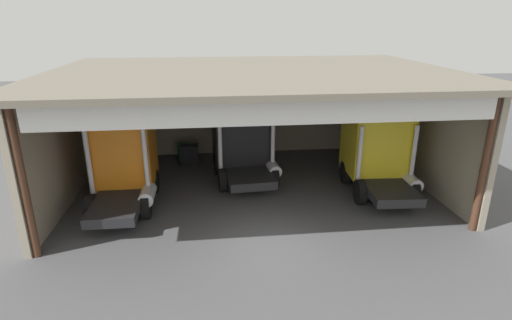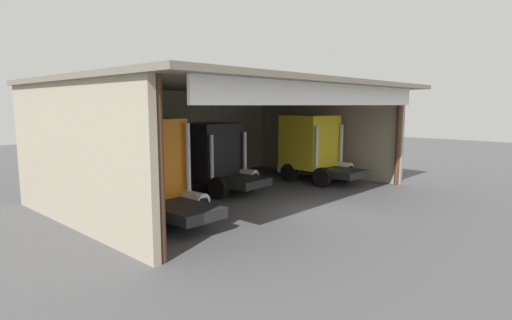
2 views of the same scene
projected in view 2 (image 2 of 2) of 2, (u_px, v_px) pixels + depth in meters
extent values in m
plane|color=#4C4C4F|center=(321.00, 211.00, 16.31)|extent=(80.00, 80.00, 0.00)
cube|color=#9E937F|center=(170.00, 136.00, 22.79)|extent=(15.30, 0.24, 5.03)
cube|color=#9E937F|center=(71.00, 156.00, 13.82)|extent=(0.24, 10.12, 5.03)
cube|color=#9E937F|center=(322.00, 133.00, 24.94)|extent=(0.24, 10.12, 5.03)
cube|color=#6E6759|center=(241.00, 85.00, 18.63)|extent=(15.90, 11.32, 0.20)
cylinder|color=#4C2D1E|center=(160.00, 171.00, 10.70)|extent=(0.24, 0.24, 5.03)
cylinder|color=#4C2D1E|center=(398.00, 138.00, 21.45)|extent=(0.24, 0.24, 5.03)
cube|color=white|center=(334.00, 93.00, 15.36)|extent=(13.77, 0.12, 0.90)
cube|color=orange|center=(144.00, 159.00, 15.10)|extent=(2.32, 2.35, 2.98)
cube|color=black|center=(127.00, 143.00, 15.84)|extent=(1.96, 0.07, 0.89)
cube|color=silver|center=(129.00, 196.00, 16.14)|extent=(2.19, 0.17, 0.44)
cube|color=#232326|center=(175.00, 208.00, 14.02)|extent=(1.75, 3.47, 0.36)
cylinder|color=silver|center=(138.00, 171.00, 13.49)|extent=(0.18, 0.18, 3.07)
cylinder|color=silver|center=(188.00, 165.00, 14.99)|extent=(0.18, 0.18, 3.07)
cylinder|color=silver|center=(194.00, 199.00, 14.96)|extent=(0.57, 1.20, 0.56)
cylinder|color=black|center=(115.00, 207.00, 14.93)|extent=(0.30, 1.04, 1.04)
cylinder|color=black|center=(161.00, 198.00, 16.38)|extent=(0.30, 1.04, 1.04)
cylinder|color=black|center=(150.00, 219.00, 13.32)|extent=(0.30, 1.04, 1.04)
cylinder|color=black|center=(198.00, 208.00, 14.77)|extent=(0.30, 1.04, 1.04)
cube|color=black|center=(210.00, 149.00, 20.07)|extent=(2.74, 2.42, 2.60)
cube|color=black|center=(194.00, 139.00, 20.71)|extent=(2.20, 0.22, 0.78)
cube|color=silver|center=(194.00, 175.00, 20.98)|extent=(2.46, 0.34, 0.44)
cube|color=#232326|center=(235.00, 181.00, 19.25)|extent=(2.15, 3.10, 0.36)
cylinder|color=silver|center=(212.00, 161.00, 18.43)|extent=(0.18, 0.18, 2.40)
cylinder|color=silver|center=(245.00, 156.00, 20.24)|extent=(0.18, 0.18, 2.40)
cylinder|color=silver|center=(246.00, 174.00, 20.32)|extent=(0.65, 1.24, 0.56)
cylinder|color=black|center=(187.00, 183.00, 19.67)|extent=(0.37, 1.04, 1.02)
cylinder|color=black|center=(220.00, 176.00, 21.44)|extent=(0.37, 1.04, 1.02)
cylinder|color=black|center=(218.00, 188.00, 18.38)|extent=(0.37, 1.04, 1.02)
cylinder|color=black|center=(250.00, 181.00, 20.16)|extent=(0.37, 1.04, 1.02)
cube|color=yellow|center=(309.00, 141.00, 22.84)|extent=(2.61, 2.62, 2.90)
cube|color=black|center=(293.00, 131.00, 23.67)|extent=(2.09, 0.19, 0.87)
cube|color=silver|center=(292.00, 166.00, 23.97)|extent=(2.34, 0.31, 0.44)
cube|color=#232326|center=(334.00, 172.00, 21.79)|extent=(2.04, 3.28, 0.36)
cylinder|color=silver|center=(317.00, 152.00, 21.14)|extent=(0.18, 0.18, 2.65)
cylinder|color=silver|center=(341.00, 148.00, 22.66)|extent=(0.18, 0.18, 2.65)
cylinder|color=silver|center=(342.00, 167.00, 22.75)|extent=(0.63, 1.23, 0.56)
cylinder|color=black|center=(290.00, 172.00, 22.69)|extent=(0.36, 1.04, 1.02)
cylinder|color=black|center=(314.00, 168.00, 24.16)|extent=(0.36, 1.04, 1.02)
cylinder|color=black|center=(322.00, 177.00, 21.08)|extent=(0.36, 1.04, 1.02)
cylinder|color=black|center=(346.00, 173.00, 22.56)|extent=(0.36, 1.04, 1.02)
cylinder|color=#197233|center=(129.00, 183.00, 19.99)|extent=(0.58, 0.58, 0.87)
cube|color=black|center=(143.00, 183.00, 19.76)|extent=(0.90, 0.60, 1.00)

